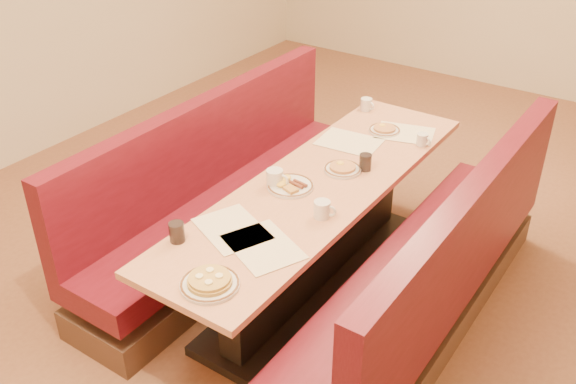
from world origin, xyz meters
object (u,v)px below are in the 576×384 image
Objects in this scene: booth_right at (431,281)px; diner_table at (319,236)px; pancake_plate at (210,282)px; coffee_mug_b at (275,178)px; coffee_mug_d at (367,104)px; soda_tumbler_near at (177,232)px; coffee_mug_c at (423,139)px; booth_left at (225,202)px; coffee_mug_a at (323,209)px; soda_tumbler_mid at (365,162)px; eggs_plate at (290,185)px.

diner_table is at bearing 180.00° from booth_right.
booth_right is 9.14× the size of pancake_plate.
pancake_plate is at bearing -85.61° from diner_table.
coffee_mug_d is (-0.09, 1.24, -0.01)m from coffee_mug_b.
soda_tumbler_near is at bearing -76.78° from coffee_mug_d.
coffee_mug_c is at bearing -13.61° from coffee_mug_d.
booth_left is 1.07m from coffee_mug_a.
soda_tumbler_mid is at bearing -48.68° from coffee_mug_d.
coffee_mug_c is (0.47, 0.96, -0.01)m from coffee_mug_b.
booth_left is 1.23m from coffee_mug_d.
booth_left is at bearing 166.70° from eggs_plate.
booth_right is (0.73, 0.00, -0.01)m from diner_table.
booth_right reaches higher than coffee_mug_d.
coffee_mug_a is at bearing -150.49° from booth_right.
booth_right is at bearing -33.12° from coffee_mug_d.
soda_tumbler_mid reaches higher than eggs_plate.
eggs_plate is 0.09m from coffee_mug_b.
coffee_mug_d is (-0.36, 2.13, 0.02)m from pancake_plate.
booth_left is 21.81× the size of coffee_mug_d.
coffee_mug_b is 0.72m from soda_tumbler_near.
booth_right is 1.04m from coffee_mug_b.
eggs_plate is 2.32× the size of coffee_mug_d.
coffee_mug_a is 1.08m from coffee_mug_c.
coffee_mug_b is at bearing -18.26° from booth_left.
coffee_mug_b is (-0.19, -0.18, 0.43)m from diner_table.
coffee_mug_a is 1.09× the size of coffee_mug_d.
coffee_mug_d is at bearing 99.55° from pancake_plate.
coffee_mug_a is 1.24× the size of soda_tumbler_mid.
soda_tumbler_mid is (-0.60, 0.28, 0.44)m from booth_right.
booth_right reaches higher than soda_tumbler_mid.
booth_right is 1.53m from coffee_mug_d.
booth_left is 1.46m from booth_right.
booth_left reaches higher than coffee_mug_b.
booth_left reaches higher than coffee_mug_a.
coffee_mug_c is at bearing 66.68° from eggs_plate.
coffee_mug_d is at bearing 84.95° from coffee_mug_b.
booth_right is at bearing -46.61° from coffee_mug_c.
soda_tumbler_mid reaches higher than coffee_mug_c.
eggs_plate is (-0.85, -0.15, 0.40)m from booth_right.
eggs_plate is at bearing -170.22° from booth_right.
soda_tumbler_near is at bearing 153.89° from pancake_plate.
booth_left reaches higher than pancake_plate.
pancake_plate is 2.71× the size of soda_tumbler_mid.
eggs_plate is 1.22m from coffee_mug_d.
coffee_mug_b is (-0.27, 0.90, 0.03)m from pancake_plate.
coffee_mug_b is (0.54, -0.18, 0.44)m from booth_left.
booth_left is at bearing -161.98° from soda_tumbler_mid.
coffee_mug_a is at bearing -81.03° from coffee_mug_c.
pancake_plate is at bearing -82.85° from coffee_mug_c.
booth_right is 0.99m from coffee_mug_c.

